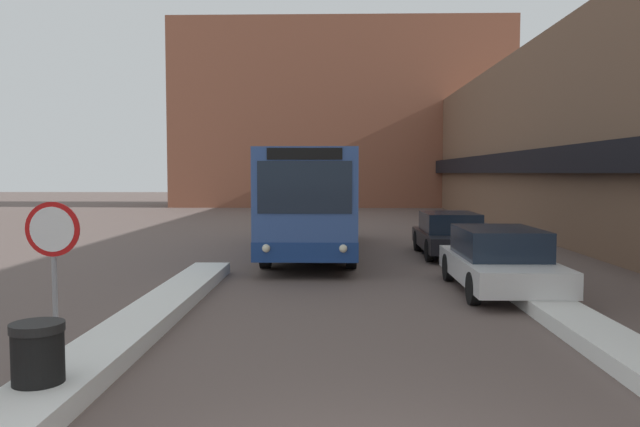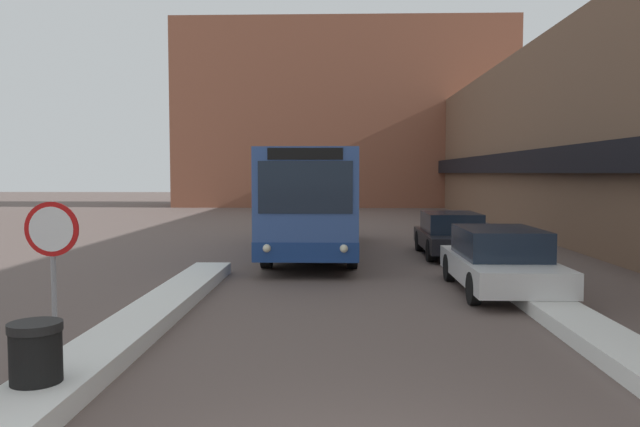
# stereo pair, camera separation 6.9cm
# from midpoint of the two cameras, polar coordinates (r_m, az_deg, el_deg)

# --- Properties ---
(building_row_right) EXTENTS (5.50, 60.00, 7.97)m
(building_row_right) POSITION_cam_midpoint_polar(r_m,az_deg,el_deg) (30.12, 21.62, 6.08)
(building_row_right) COLOR brown
(building_row_right) RESTS_ON ground_plane
(building_backdrop_far) EXTENTS (26.00, 8.00, 14.22)m
(building_backdrop_far) POSITION_cam_midpoint_polar(r_m,az_deg,el_deg) (50.58, 1.87, 8.84)
(building_backdrop_far) COLOR brown
(building_backdrop_far) RESTS_ON ground_plane
(snow_bank_left) EXTENTS (0.90, 17.00, 0.27)m
(snow_bank_left) POSITION_cam_midpoint_polar(r_m,az_deg,el_deg) (8.58, -21.42, -13.24)
(snow_bank_left) COLOR silver
(snow_bank_left) RESTS_ON ground_plane
(city_bus) EXTENTS (2.62, 10.72, 3.24)m
(city_bus) POSITION_cam_midpoint_polar(r_m,az_deg,el_deg) (20.19, -0.77, 1.32)
(city_bus) COLOR #335193
(city_bus) RESTS_ON ground_plane
(parked_car_front) EXTENTS (1.93, 4.45, 1.39)m
(parked_car_front) POSITION_cam_midpoint_polar(r_m,az_deg,el_deg) (14.24, 15.94, -4.07)
(parked_car_front) COLOR silver
(parked_car_front) RESTS_ON ground_plane
(parked_car_middle) EXTENTS (1.89, 4.24, 1.36)m
(parked_car_middle) POSITION_cam_midpoint_polar(r_m,az_deg,el_deg) (20.02, 11.68, -1.83)
(parked_car_middle) COLOR black
(parked_car_middle) RESTS_ON ground_plane
(stop_sign) EXTENTS (0.76, 0.08, 2.21)m
(stop_sign) POSITION_cam_midpoint_polar(r_m,az_deg,el_deg) (9.39, -23.41, -2.73)
(stop_sign) COLOR gray
(stop_sign) RESTS_ON ground_plane
(trash_bin) EXTENTS (0.59, 0.59, 0.95)m
(trash_bin) POSITION_cam_midpoint_polar(r_m,az_deg,el_deg) (7.79, -24.61, -12.44)
(trash_bin) COLOR black
(trash_bin) RESTS_ON ground_plane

